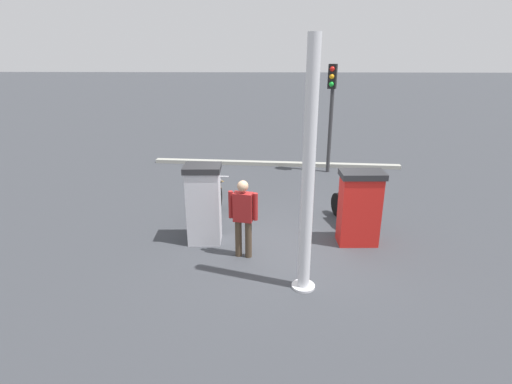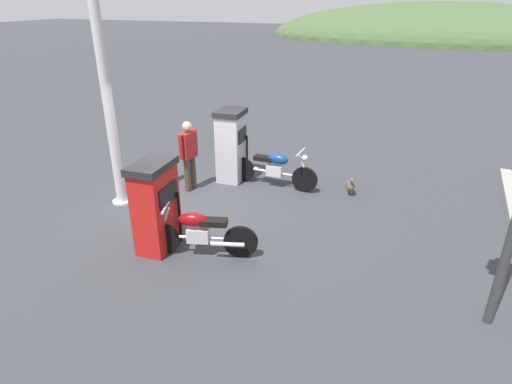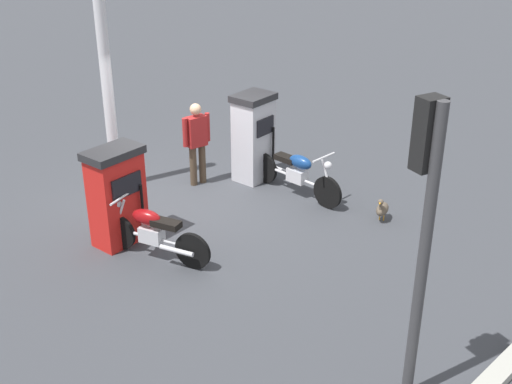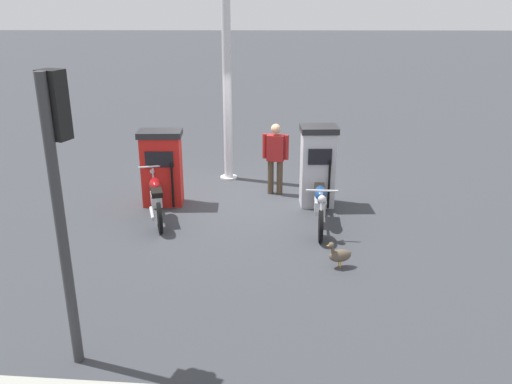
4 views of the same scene
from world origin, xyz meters
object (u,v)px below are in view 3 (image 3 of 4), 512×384
object	(u,v)px
fuel_pump_far	(253,137)
wandering_duck	(382,209)
roadside_traffic_light	(424,204)
canopy_support_pole	(107,84)
attendant_person	(197,139)
motorcycle_near_pump	(152,231)
motorcycle_far_pump	(297,172)
fuel_pump_near	(117,196)

from	to	relation	value
fuel_pump_far	wandering_duck	distance (m)	2.82
roadside_traffic_light	canopy_support_pole	xyz separation A→B (m)	(-6.74, 1.34, -0.37)
roadside_traffic_light	canopy_support_pole	size ratio (longest dim) A/B	0.83
attendant_person	motorcycle_near_pump	bearing A→B (deg)	-58.84
roadside_traffic_light	motorcycle_far_pump	bearing A→B (deg)	141.03
attendant_person	wandering_duck	distance (m)	3.58
fuel_pump_near	motorcycle_near_pump	bearing A→B (deg)	0.22
fuel_pump_near	attendant_person	distance (m)	2.42
wandering_duck	attendant_person	bearing A→B (deg)	-164.20
fuel_pump_far	attendant_person	xyz separation A→B (m)	(-0.64, -0.85, 0.04)
fuel_pump_near	wandering_duck	size ratio (longest dim) A/B	3.42
motorcycle_near_pump	roadside_traffic_light	distance (m)	4.67
fuel_pump_far	attendant_person	world-z (taller)	fuel_pump_far
fuel_pump_near	canopy_support_pole	distance (m)	2.41
attendant_person	fuel_pump_far	bearing A→B (deg)	53.04
motorcycle_near_pump	canopy_support_pole	size ratio (longest dim) A/B	0.45
motorcycle_near_pump	roadside_traffic_light	size ratio (longest dim) A/B	0.54
motorcycle_near_pump	wandering_duck	world-z (taller)	motorcycle_near_pump
fuel_pump_far	canopy_support_pole	distance (m)	2.80
motorcycle_near_pump	motorcycle_far_pump	size ratio (longest dim) A/B	0.87
motorcycle_near_pump	canopy_support_pole	distance (m)	3.15
fuel_pump_far	fuel_pump_near	bearing A→B (deg)	-90.00
canopy_support_pole	attendant_person	bearing A→B (deg)	45.59
fuel_pump_near	attendant_person	bearing A→B (deg)	105.26
motorcycle_near_pump	motorcycle_far_pump	distance (m)	3.15
motorcycle_near_pump	wandering_duck	distance (m)	3.84
motorcycle_far_pump	motorcycle_near_pump	bearing A→B (deg)	-95.16
fuel_pump_near	motorcycle_far_pump	xyz separation A→B (m)	(1.06, 3.14, -0.35)
fuel_pump_far	attendant_person	size ratio (longest dim) A/B	1.07
wandering_duck	roadside_traffic_light	bearing A→B (deg)	-55.79
fuel_pump_near	fuel_pump_far	world-z (taller)	fuel_pump_far
canopy_support_pole	fuel_pump_near	bearing A→B (deg)	-36.44
fuel_pump_far	attendant_person	distance (m)	1.06
motorcycle_near_pump	roadside_traffic_light	world-z (taller)	roadside_traffic_light
motorcycle_near_pump	wandering_duck	xyz separation A→B (m)	(1.97, 3.29, -0.23)
attendant_person	canopy_support_pole	size ratio (longest dim) A/B	0.38
fuel_pump_near	canopy_support_pole	bearing A→B (deg)	143.56
fuel_pump_far	motorcycle_near_pump	distance (m)	3.29
fuel_pump_near	fuel_pump_far	bearing A→B (deg)	90.00
wandering_duck	fuel_pump_far	bearing A→B (deg)	-177.68
fuel_pump_near	motorcycle_far_pump	distance (m)	3.33
fuel_pump_far	roadside_traffic_light	size ratio (longest dim) A/B	0.49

